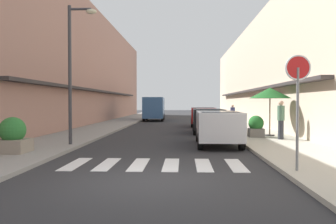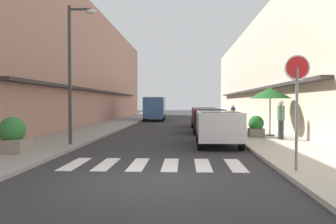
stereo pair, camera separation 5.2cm
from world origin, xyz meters
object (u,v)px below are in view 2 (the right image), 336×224
(parked_car_far, at_px, (203,115))
(round_street_sign, at_px, (297,82))
(pedestrian_walking_far, at_px, (233,115))
(pedestrian_walking_near, at_px, (281,119))
(cafe_umbrella, at_px, (270,93))
(planter_corner, at_px, (12,136))
(street_lamp, at_px, (74,60))
(parked_car_mid, at_px, (208,118))
(planter_midblock, at_px, (256,126))
(parked_car_near, at_px, (218,124))
(delivery_van, at_px, (155,107))

(parked_car_far, relative_size, round_street_sign, 1.38)
(parked_car_far, xyz_separation_m, pedestrian_walking_far, (2.17, -0.62, 0.02))
(parked_car_far, relative_size, pedestrian_walking_near, 2.22)
(cafe_umbrella, bearing_deg, planter_corner, -147.70)
(planter_corner, height_order, pedestrian_walking_near, pedestrian_walking_near)
(parked_car_far, distance_m, street_lamp, 14.17)
(round_street_sign, bearing_deg, parked_car_mid, 96.58)
(parked_car_mid, height_order, cafe_umbrella, cafe_umbrella)
(planter_midblock, xyz_separation_m, pedestrian_walking_near, (0.92, -1.10, 0.43))
(planter_midblock, relative_size, pedestrian_walking_far, 0.68)
(parked_car_mid, bearing_deg, parked_car_near, -90.00)
(round_street_sign, height_order, planter_corner, round_street_sign)
(parked_car_far, bearing_deg, parked_car_near, -90.00)
(pedestrian_walking_near, bearing_deg, parked_car_far, -9.03)
(planter_midblock, distance_m, pedestrian_walking_near, 1.50)
(parked_car_far, xyz_separation_m, pedestrian_walking_near, (3.08, -10.20, 0.16))
(street_lamp, bearing_deg, parked_car_mid, 49.26)
(round_street_sign, relative_size, pedestrian_walking_near, 1.61)
(parked_car_near, distance_m, pedestrian_walking_near, 3.48)
(parked_car_near, distance_m, parked_car_far, 11.80)
(parked_car_mid, xyz_separation_m, pedestrian_walking_near, (3.08, -4.53, 0.16))
(street_lamp, distance_m, pedestrian_walking_near, 9.66)
(parked_car_mid, relative_size, cafe_umbrella, 1.69)
(parked_car_far, distance_m, round_street_sign, 17.96)
(delivery_van, height_order, pedestrian_walking_near, delivery_van)
(cafe_umbrella, distance_m, planter_midblock, 1.96)
(parked_car_mid, relative_size, pedestrian_walking_far, 2.68)
(parked_car_near, relative_size, cafe_umbrella, 1.73)
(parked_car_far, xyz_separation_m, planter_corner, (-7.34, -15.02, -0.25))
(planter_corner, bearing_deg, planter_midblock, 31.94)
(parked_car_near, bearing_deg, pedestrian_walking_near, 27.41)
(cafe_umbrella, relative_size, planter_midblock, 2.33)
(delivery_van, bearing_deg, street_lamp, -94.01)
(round_street_sign, xyz_separation_m, cafe_umbrella, (1.58, 9.36, -0.04))
(planter_corner, xyz_separation_m, pedestrian_walking_near, (10.43, 4.82, 0.42))
(cafe_umbrella, bearing_deg, pedestrian_walking_near, -86.75)
(parked_car_far, height_order, pedestrian_walking_near, pedestrian_walking_near)
(delivery_van, height_order, street_lamp, street_lamp)
(street_lamp, bearing_deg, round_street_sign, -35.63)
(parked_car_far, distance_m, planter_corner, 16.72)
(pedestrian_walking_near, bearing_deg, round_street_sign, 141.79)
(planter_corner, height_order, pedestrian_walking_far, pedestrian_walking_far)
(parked_car_far, bearing_deg, planter_midblock, -76.66)
(parked_car_mid, distance_m, pedestrian_walking_far, 5.50)
(cafe_umbrella, bearing_deg, parked_car_far, 109.36)
(pedestrian_walking_near, bearing_deg, parked_car_near, 91.57)
(parked_car_mid, height_order, delivery_van, delivery_van)
(pedestrian_walking_near, xyz_separation_m, pedestrian_walking_far, (-0.92, 9.58, -0.14))
(pedestrian_walking_far, bearing_deg, parked_car_mid, 176.68)
(parked_car_mid, xyz_separation_m, planter_corner, (-7.34, -9.35, -0.25))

